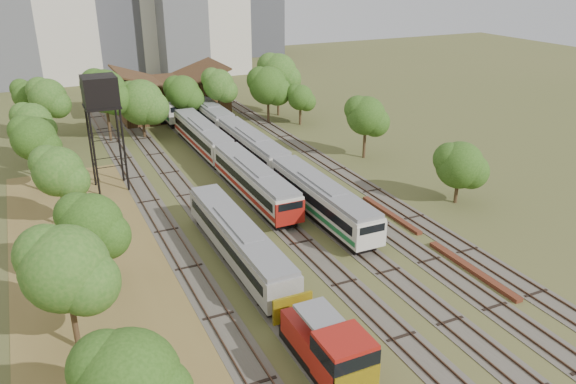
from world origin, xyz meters
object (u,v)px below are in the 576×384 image
railcar_red_set (226,156)px  water_tower (100,95)px  shunter_locomotive (329,349)px  railcar_green_set (252,147)px

railcar_red_set → water_tower: (-12.71, 0.61, 8.24)m
shunter_locomotive → water_tower: 37.16m
railcar_green_set → water_tower: (-16.71, -1.23, 8.23)m
water_tower → railcar_green_set: bearing=4.2°
railcar_green_set → railcar_red_set: bearing=-155.3°
water_tower → shunter_locomotive: bearing=-79.3°
railcar_red_set → shunter_locomotive: size_ratio=4.27×
railcar_green_set → water_tower: 18.67m
railcar_red_set → shunter_locomotive: shunter_locomotive is taller
railcar_green_set → water_tower: bearing=-175.8°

